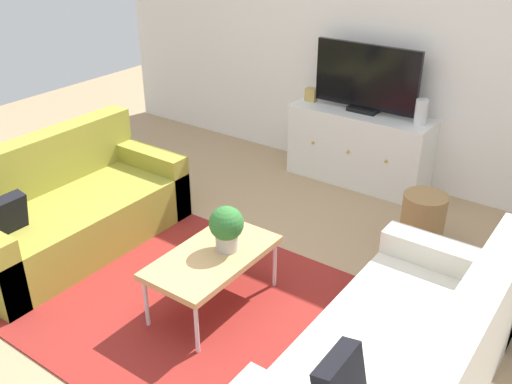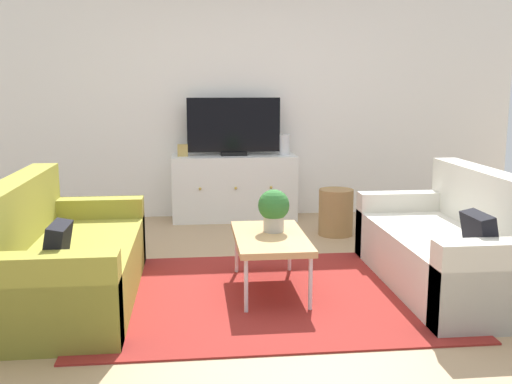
{
  "view_description": "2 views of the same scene",
  "coord_description": "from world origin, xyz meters",
  "px_view_note": "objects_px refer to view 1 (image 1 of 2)",
  "views": [
    {
      "loc": [
        2.08,
        -2.41,
        2.47
      ],
      "look_at": [
        0.0,
        0.5,
        0.63
      ],
      "focal_mm": 39.87,
      "sensor_mm": 36.0,
      "label": 1
    },
    {
      "loc": [
        -0.49,
        -4.09,
        1.48
      ],
      "look_at": [
        0.0,
        0.5,
        0.63
      ],
      "focal_mm": 41.18,
      "sensor_mm": 36.0,
      "label": 2
    }
  ],
  "objects_px": {
    "tv_console": "(359,147)",
    "glass_vase": "(421,112)",
    "coffee_table": "(213,258)",
    "mantel_clock": "(311,95)",
    "flat_screen_tv": "(366,79)",
    "wicker_basket": "(422,221)",
    "potted_plant": "(226,227)",
    "couch_left_side": "(64,211)",
    "couch_right_side": "(411,366)"
  },
  "relations": [
    {
      "from": "flat_screen_tv",
      "to": "wicker_basket",
      "type": "xyz_separation_m",
      "value": [
        0.95,
        -0.81,
        -0.8
      ]
    },
    {
      "from": "potted_plant",
      "to": "mantel_clock",
      "type": "distance_m",
      "value": 2.33
    },
    {
      "from": "couch_right_side",
      "to": "tv_console",
      "type": "bearing_deg",
      "value": 122.13
    },
    {
      "from": "potted_plant",
      "to": "glass_vase",
      "type": "bearing_deg",
      "value": 79.2
    },
    {
      "from": "couch_left_side",
      "to": "wicker_basket",
      "type": "distance_m",
      "value": 2.83
    },
    {
      "from": "tv_console",
      "to": "glass_vase",
      "type": "bearing_deg",
      "value": 0.0
    },
    {
      "from": "wicker_basket",
      "to": "couch_right_side",
      "type": "bearing_deg",
      "value": -71.27
    },
    {
      "from": "couch_left_side",
      "to": "flat_screen_tv",
      "type": "relative_size",
      "value": 1.77
    },
    {
      "from": "wicker_basket",
      "to": "glass_vase",
      "type": "bearing_deg",
      "value": 116.75
    },
    {
      "from": "couch_right_side",
      "to": "coffee_table",
      "type": "relative_size",
      "value": 1.96
    },
    {
      "from": "coffee_table",
      "to": "wicker_basket",
      "type": "bearing_deg",
      "value": 60.7
    },
    {
      "from": "potted_plant",
      "to": "glass_vase",
      "type": "xyz_separation_m",
      "value": [
        0.42,
        2.22,
        0.24
      ]
    },
    {
      "from": "wicker_basket",
      "to": "mantel_clock",
      "type": "bearing_deg",
      "value": 152.37
    },
    {
      "from": "glass_vase",
      "to": "potted_plant",
      "type": "bearing_deg",
      "value": -100.8
    },
    {
      "from": "couch_left_side",
      "to": "couch_right_side",
      "type": "height_order",
      "value": "same"
    },
    {
      "from": "couch_right_side",
      "to": "flat_screen_tv",
      "type": "bearing_deg",
      "value": 121.91
    },
    {
      "from": "tv_console",
      "to": "wicker_basket",
      "type": "relative_size",
      "value": 2.95
    },
    {
      "from": "glass_vase",
      "to": "mantel_clock",
      "type": "xyz_separation_m",
      "value": [
        -1.11,
        0.0,
        -0.05
      ]
    },
    {
      "from": "glass_vase",
      "to": "couch_right_side",
      "type": "bearing_deg",
      "value": -68.5
    },
    {
      "from": "mantel_clock",
      "to": "wicker_basket",
      "type": "xyz_separation_m",
      "value": [
        1.51,
        -0.79,
        -0.55
      ]
    },
    {
      "from": "couch_right_side",
      "to": "coffee_table",
      "type": "bearing_deg",
      "value": 177.87
    },
    {
      "from": "potted_plant",
      "to": "mantel_clock",
      "type": "height_order",
      "value": "mantel_clock"
    },
    {
      "from": "couch_left_side",
      "to": "potted_plant",
      "type": "relative_size",
      "value": 5.75
    },
    {
      "from": "tv_console",
      "to": "mantel_clock",
      "type": "bearing_deg",
      "value": 180.0
    },
    {
      "from": "wicker_basket",
      "to": "potted_plant",
      "type": "bearing_deg",
      "value": -119.91
    },
    {
      "from": "couch_left_side",
      "to": "glass_vase",
      "type": "xyz_separation_m",
      "value": [
        1.95,
        2.37,
        0.55
      ]
    },
    {
      "from": "potted_plant",
      "to": "tv_console",
      "type": "relative_size",
      "value": 0.23
    },
    {
      "from": "glass_vase",
      "to": "wicker_basket",
      "type": "xyz_separation_m",
      "value": [
        0.4,
        -0.79,
        -0.6
      ]
    },
    {
      "from": "couch_left_side",
      "to": "wicker_basket",
      "type": "height_order",
      "value": "couch_left_side"
    },
    {
      "from": "flat_screen_tv",
      "to": "mantel_clock",
      "type": "relative_size",
      "value": 7.76
    },
    {
      "from": "coffee_table",
      "to": "mantel_clock",
      "type": "xyz_separation_m",
      "value": [
        -0.65,
        2.32,
        0.39
      ]
    },
    {
      "from": "mantel_clock",
      "to": "couch_left_side",
      "type": "bearing_deg",
      "value": -109.36
    },
    {
      "from": "couch_right_side",
      "to": "tv_console",
      "type": "xyz_separation_m",
      "value": [
        -1.49,
        2.37,
        0.08
      ]
    },
    {
      "from": "coffee_table",
      "to": "flat_screen_tv",
      "type": "height_order",
      "value": "flat_screen_tv"
    },
    {
      "from": "couch_right_side",
      "to": "coffee_table",
      "type": "xyz_separation_m",
      "value": [
        -1.4,
        0.05,
        0.1
      ]
    },
    {
      "from": "wicker_basket",
      "to": "tv_console",
      "type": "bearing_deg",
      "value": 140.36
    },
    {
      "from": "couch_right_side",
      "to": "tv_console",
      "type": "relative_size",
      "value": 1.33
    },
    {
      "from": "glass_vase",
      "to": "flat_screen_tv",
      "type": "bearing_deg",
      "value": 177.94
    },
    {
      "from": "tv_console",
      "to": "glass_vase",
      "type": "height_order",
      "value": "glass_vase"
    },
    {
      "from": "potted_plant",
      "to": "flat_screen_tv",
      "type": "bearing_deg",
      "value": 93.39
    },
    {
      "from": "couch_left_side",
      "to": "wicker_basket",
      "type": "bearing_deg",
      "value": 34.06
    },
    {
      "from": "mantel_clock",
      "to": "wicker_basket",
      "type": "height_order",
      "value": "mantel_clock"
    },
    {
      "from": "tv_console",
      "to": "glass_vase",
      "type": "relative_size",
      "value": 5.97
    },
    {
      "from": "coffee_table",
      "to": "tv_console",
      "type": "xyz_separation_m",
      "value": [
        -0.09,
        2.32,
        -0.03
      ]
    },
    {
      "from": "tv_console",
      "to": "flat_screen_tv",
      "type": "distance_m",
      "value": 0.67
    },
    {
      "from": "potted_plant",
      "to": "mantel_clock",
      "type": "bearing_deg",
      "value": 107.24
    },
    {
      "from": "potted_plant",
      "to": "flat_screen_tv",
      "type": "distance_m",
      "value": 2.28
    },
    {
      "from": "flat_screen_tv",
      "to": "potted_plant",
      "type": "bearing_deg",
      "value": -86.61
    },
    {
      "from": "flat_screen_tv",
      "to": "couch_right_side",
      "type": "bearing_deg",
      "value": -58.09
    },
    {
      "from": "coffee_table",
      "to": "glass_vase",
      "type": "relative_size",
      "value": 4.05
    }
  ]
}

